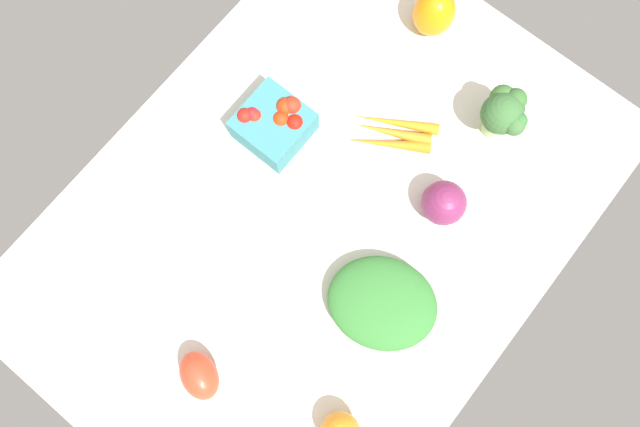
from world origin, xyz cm
name	(u,v)px	position (x,y,z in cm)	size (l,w,h in cm)	color
tablecloth	(320,217)	(0.00, 0.00, 1.00)	(104.00, 76.00, 2.00)	silver
bell_pepper_orange	(434,13)	(41.16, 6.95, 6.78)	(7.63, 7.63, 9.56)	orange
carrot_bunch	(392,133)	(19.57, -0.72, 3.15)	(13.56, 15.38, 2.42)	orange
red_onion_near_basket	(444,203)	(14.18, -15.29, 5.84)	(7.67, 7.67, 7.67)	#792754
roma_tomato	(199,376)	(-32.81, -1.78, 4.88)	(8.03, 5.76, 5.76)	red
leafy_greens_clump	(382,303)	(-5.36, -17.48, 4.76)	(18.24, 15.32, 5.53)	#337732
berry_basket	(274,124)	(7.19, 15.99, 5.64)	(11.27, 11.27, 7.67)	teal
broccoli_head	(505,112)	(32.21, -13.90, 9.21)	(8.42, 8.35, 11.03)	#9CBB7D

